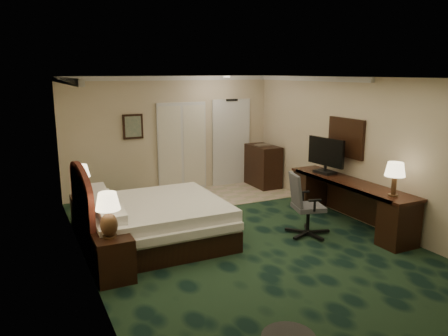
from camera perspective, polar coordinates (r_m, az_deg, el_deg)
name	(u,v)px	position (r m, az deg, el deg)	size (l,w,h in m)	color
floor	(248,245)	(7.29, 3.20, -10.07)	(5.00, 7.50, 0.00)	black
ceiling	(251,78)	(6.73, 3.48, 11.67)	(5.00, 7.50, 0.00)	silver
wall_back	(171,135)	(10.27, -6.93, 4.31)	(5.00, 0.00, 2.70)	beige
wall_left	(85,182)	(6.10, -17.66, -1.80)	(0.00, 7.50, 2.70)	beige
wall_right	(369,153)	(8.37, 18.46, 1.91)	(0.00, 7.50, 2.70)	beige
crown_molding	(250,81)	(6.73, 3.48, 11.24)	(5.00, 7.50, 0.10)	silver
tile_patch	(222,195)	(10.11, -0.31, -3.52)	(3.20, 1.70, 0.01)	tan
headboard	(82,208)	(7.23, -18.03, -4.97)	(0.12, 2.00, 1.40)	#461C14
entry_door	(231,143)	(10.89, 0.91, 3.26)	(1.02, 0.06, 2.18)	silver
closet_doors	(182,147)	(10.36, -5.50, 2.73)	(1.20, 0.06, 2.10)	beige
wall_art	(133,127)	(9.95, -11.81, 5.32)	(0.45, 0.06, 0.55)	#4E6659
wall_mirror	(346,138)	(8.75, 15.64, 3.85)	(0.05, 0.95, 0.75)	white
bed	(156,222)	(7.38, -8.84, -7.04)	(2.18, 2.02, 0.69)	white
nightstand_near	(113,258)	(6.26, -14.24, -11.31)	(0.49, 0.57, 0.62)	black
nightstand_far	(85,211)	(8.47, -17.72, -5.40)	(0.45, 0.51, 0.56)	black
lamp_near	(108,215)	(6.02, -14.86, -5.97)	(0.33, 0.33, 0.62)	black
lamp_far	(82,181)	(8.32, -18.10, -1.60)	(0.32, 0.32, 0.59)	black
bed_bench	(209,214)	(8.01, -2.04, -6.08)	(0.50, 1.44, 0.49)	maroon
desk	(349,203)	(8.43, 15.98, -4.42)	(0.62, 2.86, 0.82)	black
tv	(326,156)	(8.80, 13.14, 1.57)	(0.08, 0.91, 0.71)	black
desk_lamp	(394,179)	(7.51, 21.37, -1.36)	(0.32, 0.32, 0.57)	black
desk_chair	(309,204)	(7.68, 10.99, -4.70)	(0.64, 0.60, 1.11)	#474647
minibar	(263,166)	(10.84, 5.12, 0.27)	(0.54, 0.97, 1.02)	black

